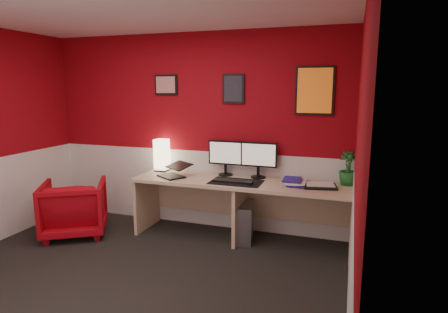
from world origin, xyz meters
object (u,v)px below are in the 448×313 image
Objects in this scene: shoji_lamp at (162,156)px; monitor_right at (259,154)px; monitor_left at (226,152)px; potted_plant at (349,168)px; desk at (240,211)px; pc_tower at (244,222)px; laptop at (171,168)px; zen_tray at (320,186)px; armchair at (74,208)px.

shoji_lamp is 1.30m from monitor_right.
monitor_left is 1.52× the size of potted_plant.
desk is 5.78× the size of pc_tower.
laptop is 0.94× the size of zen_tray.
zen_tray is at bearing 35.48° from laptop.
armchair is at bearing -170.53° from zen_tray.
pc_tower is (0.04, 0.00, -0.14)m from desk.
pc_tower is (-1.15, -0.21, -0.70)m from potted_plant.
armchair is (-2.92, -0.49, -0.40)m from zen_tray.
monitor_right is 1.52× the size of potted_plant.
monitor_right is at bearing -0.84° from monitor_left.
monitor_right is 0.83m from pc_tower.
monitor_right reaches higher than zen_tray.
armchair is (-0.87, -0.69, -0.59)m from shoji_lamp.
monitor_left is 1.23m from zen_tray.
desk is 0.99m from laptop.
monitor_left is (0.88, 0.02, 0.09)m from shoji_lamp.
shoji_lamp is at bearing -179.76° from potted_plant.
zen_tray reaches higher than desk.
armchair is (-1.14, -0.41, -0.50)m from laptop.
potted_plant is (1.20, 0.22, 0.56)m from desk.
zen_tray reaches higher than pc_tower.
desk is at bearing 38.19° from laptop.
pc_tower is (-0.11, -0.22, -0.80)m from monitor_right.
laptop is at bearing -177.47° from zen_tray.
potted_plant is at bearing 0.24° from shoji_lamp.
desk is 0.99m from zen_tray.
potted_plant is 1.36m from pc_tower.
laptop reaches higher than armchair.
shoji_lamp reaches higher than zen_tray.
potted_plant is at bearing 160.80° from armchair.
laptop is 0.73× the size of pc_tower.
monitor_right is 0.77× the size of armchair.
monitor_left reaches higher than laptop.
shoji_lamp is 1.21× the size of laptop.
monitor_left is 0.88m from pc_tower.
monitor_right reaches higher than shoji_lamp.
potted_plant is at bearing 10.21° from desk.
zen_tray is at bearing -142.91° from potted_plant.
monitor_left is at bearing 1.46° from shoji_lamp.
desk is 7.43× the size of zen_tray.
armchair is at bearing -127.41° from laptop.
pc_tower is at bearing 161.93° from armchair.
monitor_right is at bearing 49.37° from laptop.
shoji_lamp reaches higher than desk.
zen_tray is at bearing -11.04° from monitor_left.
armchair is at bearing -166.36° from desk.
armchair is at bearing -161.86° from monitor_right.
shoji_lamp is 0.88m from monitor_left.
monitor_left is at bearing 60.05° from laptop.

